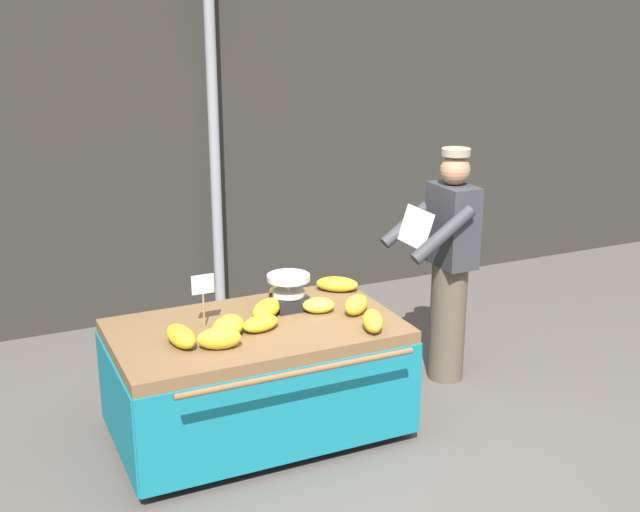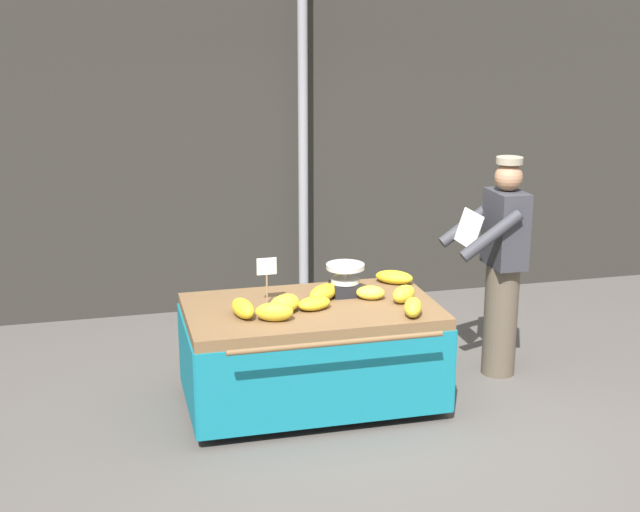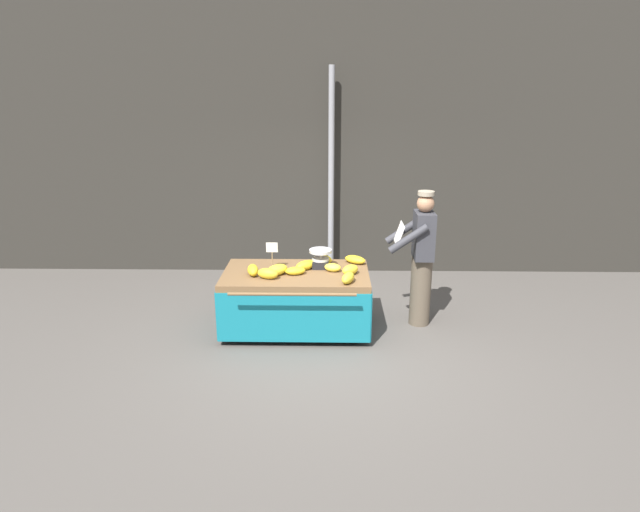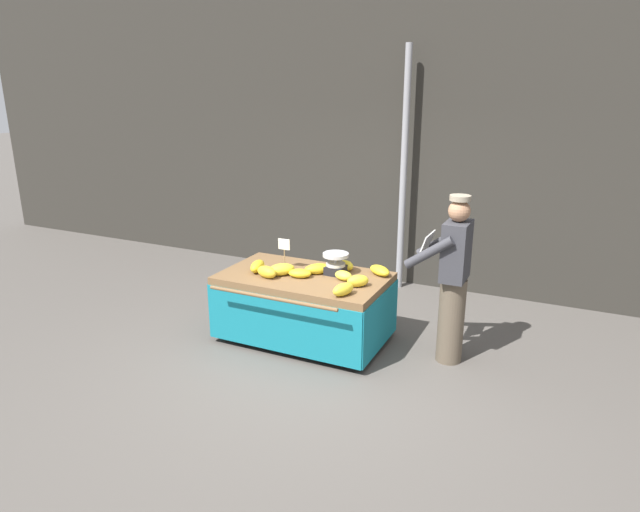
{
  "view_description": "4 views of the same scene",
  "coord_description": "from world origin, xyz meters",
  "px_view_note": "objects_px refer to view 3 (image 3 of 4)",
  "views": [
    {
      "loc": [
        -2.02,
        -3.86,
        2.67
      ],
      "look_at": [
        0.1,
        0.71,
        1.1
      ],
      "focal_mm": 45.75,
      "sensor_mm": 36.0,
      "label": 1
    },
    {
      "loc": [
        -1.8,
        -5.19,
        2.78
      ],
      "look_at": [
        -0.35,
        0.58,
        1.11
      ],
      "focal_mm": 49.89,
      "sensor_mm": 36.0,
      "label": 2
    },
    {
      "loc": [
        -0.01,
        -5.65,
        2.89
      ],
      "look_at": [
        -0.12,
        0.57,
        0.96
      ],
      "focal_mm": 30.44,
      "sensor_mm": 36.0,
      "label": 3
    },
    {
      "loc": [
        2.16,
        -4.4,
        2.69
      ],
      "look_at": [
        -0.25,
        0.65,
        0.97
      ],
      "focal_mm": 30.94,
      "sensor_mm": 36.0,
      "label": 4
    }
  ],
  "objects_px": {
    "banana_bunch_5": "(277,270)",
    "banana_bunch_2": "(348,278)",
    "banana_bunch_1": "(333,267)",
    "banana_cart": "(296,288)",
    "banana_bunch_6": "(306,265)",
    "price_sign": "(272,250)",
    "vendor_person": "(421,258)",
    "street_pole": "(331,176)",
    "banana_bunch_0": "(355,260)",
    "banana_bunch_4": "(350,270)",
    "banana_bunch_8": "(324,259)",
    "banana_bunch_9": "(253,270)",
    "banana_bunch_3": "(268,274)",
    "weighing_scale": "(320,259)",
    "banana_bunch_7": "(295,271)"
  },
  "relations": [
    {
      "from": "banana_bunch_2",
      "to": "street_pole",
      "type": "bearing_deg",
      "value": 94.51
    },
    {
      "from": "weighing_scale",
      "to": "banana_bunch_0",
      "type": "distance_m",
      "value": 0.48
    },
    {
      "from": "weighing_scale",
      "to": "banana_bunch_6",
      "type": "height_order",
      "value": "weighing_scale"
    },
    {
      "from": "banana_bunch_9",
      "to": "vendor_person",
      "type": "height_order",
      "value": "vendor_person"
    },
    {
      "from": "street_pole",
      "to": "banana_bunch_6",
      "type": "distance_m",
      "value": 2.15
    },
    {
      "from": "banana_bunch_5",
      "to": "vendor_person",
      "type": "distance_m",
      "value": 1.79
    },
    {
      "from": "banana_bunch_4",
      "to": "banana_bunch_7",
      "type": "distance_m",
      "value": 0.66
    },
    {
      "from": "price_sign",
      "to": "banana_bunch_2",
      "type": "bearing_deg",
      "value": -27.68
    },
    {
      "from": "price_sign",
      "to": "banana_bunch_9",
      "type": "height_order",
      "value": "price_sign"
    },
    {
      "from": "banana_bunch_7",
      "to": "weighing_scale",
      "type": "bearing_deg",
      "value": 41.75
    },
    {
      "from": "price_sign",
      "to": "banana_bunch_2",
      "type": "relative_size",
      "value": 1.34
    },
    {
      "from": "banana_bunch_0",
      "to": "banana_bunch_4",
      "type": "xyz_separation_m",
      "value": [
        -0.08,
        -0.44,
        0.01
      ]
    },
    {
      "from": "street_pole",
      "to": "banana_bunch_5",
      "type": "bearing_deg",
      "value": -106.48
    },
    {
      "from": "price_sign",
      "to": "banana_bunch_6",
      "type": "bearing_deg",
      "value": -0.52
    },
    {
      "from": "banana_bunch_2",
      "to": "banana_bunch_5",
      "type": "relative_size",
      "value": 0.85
    },
    {
      "from": "banana_cart",
      "to": "banana_bunch_8",
      "type": "distance_m",
      "value": 0.55
    },
    {
      "from": "banana_bunch_3",
      "to": "banana_bunch_8",
      "type": "relative_size",
      "value": 1.18
    },
    {
      "from": "banana_bunch_5",
      "to": "banana_bunch_9",
      "type": "height_order",
      "value": "same"
    },
    {
      "from": "banana_bunch_3",
      "to": "banana_bunch_5",
      "type": "distance_m",
      "value": 0.17
    },
    {
      "from": "banana_bunch_0",
      "to": "banana_bunch_8",
      "type": "relative_size",
      "value": 1.36
    },
    {
      "from": "banana_bunch_9",
      "to": "banana_bunch_5",
      "type": "bearing_deg",
      "value": 3.1
    },
    {
      "from": "street_pole",
      "to": "banana_cart",
      "type": "height_order",
      "value": "street_pole"
    },
    {
      "from": "weighing_scale",
      "to": "banana_bunch_0",
      "type": "xyz_separation_m",
      "value": [
        0.44,
        0.18,
        -0.07
      ]
    },
    {
      "from": "street_pole",
      "to": "vendor_person",
      "type": "distance_m",
      "value": 2.3
    },
    {
      "from": "banana_bunch_0",
      "to": "banana_bunch_5",
      "type": "xyz_separation_m",
      "value": [
        -0.95,
        -0.46,
        0.01
      ]
    },
    {
      "from": "street_pole",
      "to": "banana_bunch_0",
      "type": "relative_size",
      "value": 11.0
    },
    {
      "from": "banana_cart",
      "to": "banana_bunch_1",
      "type": "relative_size",
      "value": 8.67
    },
    {
      "from": "weighing_scale",
      "to": "banana_bunch_5",
      "type": "height_order",
      "value": "weighing_scale"
    },
    {
      "from": "vendor_person",
      "to": "banana_bunch_1",
      "type": "bearing_deg",
      "value": -171.53
    },
    {
      "from": "banana_bunch_3",
      "to": "banana_cart",
      "type": "bearing_deg",
      "value": 38.14
    },
    {
      "from": "price_sign",
      "to": "banana_bunch_3",
      "type": "relative_size",
      "value": 1.34
    },
    {
      "from": "banana_bunch_3",
      "to": "banana_bunch_7",
      "type": "distance_m",
      "value": 0.35
    },
    {
      "from": "banana_bunch_2",
      "to": "banana_bunch_4",
      "type": "relative_size",
      "value": 1.12
    },
    {
      "from": "price_sign",
      "to": "banana_bunch_6",
      "type": "xyz_separation_m",
      "value": [
        0.41,
        -0.0,
        -0.19
      ]
    },
    {
      "from": "banana_bunch_5",
      "to": "banana_bunch_8",
      "type": "bearing_deg",
      "value": 39.0
    },
    {
      "from": "banana_cart",
      "to": "banana_bunch_6",
      "type": "bearing_deg",
      "value": 41.52
    },
    {
      "from": "banana_bunch_7",
      "to": "banana_bunch_5",
      "type": "bearing_deg",
      "value": -176.3
    },
    {
      "from": "banana_bunch_3",
      "to": "banana_bunch_8",
      "type": "bearing_deg",
      "value": 42.2
    },
    {
      "from": "banana_bunch_5",
      "to": "street_pole",
      "type": "bearing_deg",
      "value": 73.52
    },
    {
      "from": "banana_bunch_0",
      "to": "banana_bunch_5",
      "type": "bearing_deg",
      "value": -154.2
    },
    {
      "from": "banana_cart",
      "to": "banana_bunch_6",
      "type": "xyz_separation_m",
      "value": [
        0.12,
        0.1,
        0.26
      ]
    },
    {
      "from": "banana_bunch_7",
      "to": "vendor_person",
      "type": "xyz_separation_m",
      "value": [
        1.54,
        0.29,
        0.07
      ]
    },
    {
      "from": "price_sign",
      "to": "banana_bunch_4",
      "type": "bearing_deg",
      "value": -11.3
    },
    {
      "from": "banana_bunch_2",
      "to": "banana_bunch_3",
      "type": "distance_m",
      "value": 0.94
    },
    {
      "from": "price_sign",
      "to": "vendor_person",
      "type": "bearing_deg",
      "value": 2.96
    },
    {
      "from": "price_sign",
      "to": "banana_bunch_5",
      "type": "bearing_deg",
      "value": -69.54
    },
    {
      "from": "banana_bunch_5",
      "to": "banana_bunch_2",
      "type": "bearing_deg",
      "value": -17.87
    },
    {
      "from": "banana_bunch_9",
      "to": "price_sign",
      "type": "bearing_deg",
      "value": 47.16
    },
    {
      "from": "banana_bunch_0",
      "to": "banana_bunch_5",
      "type": "distance_m",
      "value": 1.06
    },
    {
      "from": "banana_bunch_1",
      "to": "banana_bunch_2",
      "type": "bearing_deg",
      "value": -67.18
    }
  ]
}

